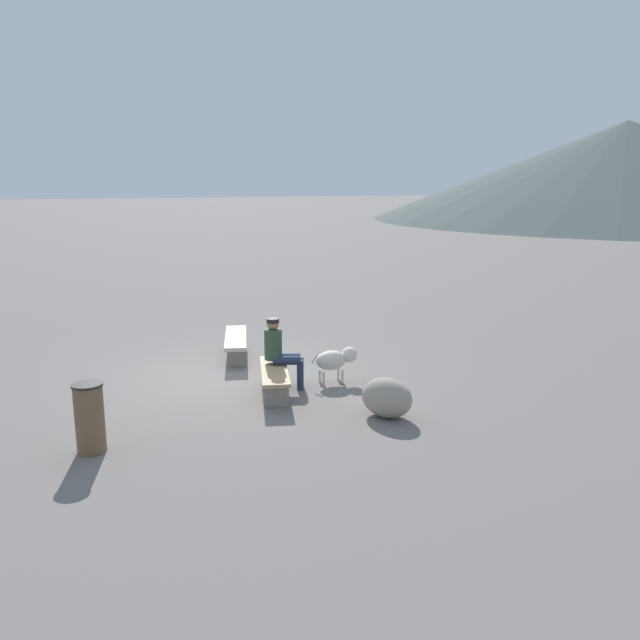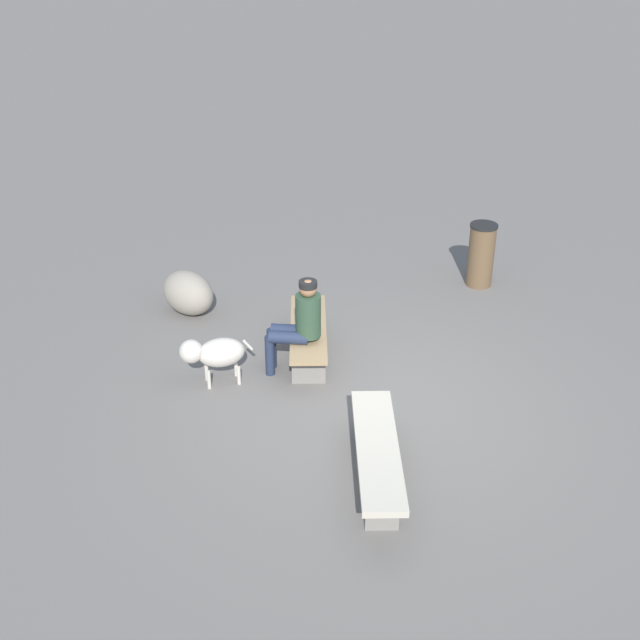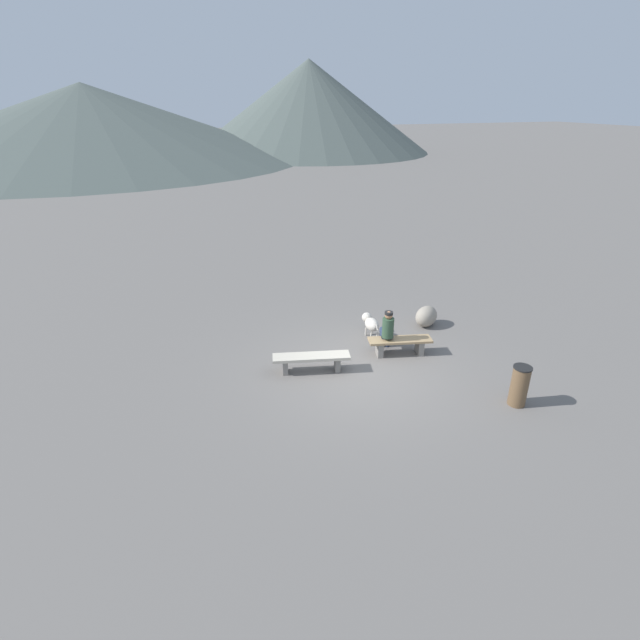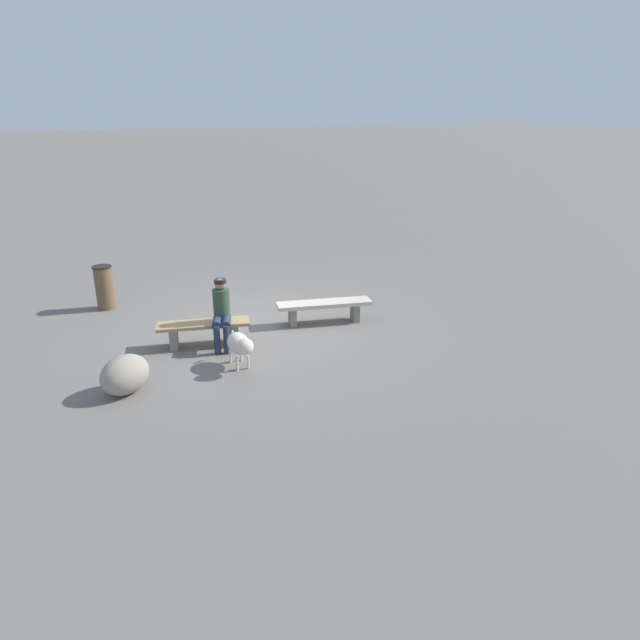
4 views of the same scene
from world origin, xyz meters
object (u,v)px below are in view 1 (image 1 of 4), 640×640
at_px(seated_person, 280,349).
at_px(trash_bin, 90,418).
at_px(bench_left, 236,341).
at_px(bench_right, 275,378).
at_px(boulder, 387,398).
at_px(dog, 336,359).

height_order(seated_person, trash_bin, seated_person).
height_order(bench_left, seated_person, seated_person).
distance_m(bench_right, boulder, 1.97).
bearing_deg(bench_right, bench_left, -164.39).
height_order(bench_left, bench_right, bench_left).
relative_size(bench_left, seated_person, 1.56).
xyz_separation_m(bench_left, bench_right, (2.39, 0.08, -0.03)).
bearing_deg(trash_bin, bench_left, 143.44).
bearing_deg(trash_bin, dog, 111.72).
xyz_separation_m(bench_right, dog, (-0.28, 1.17, 0.11)).
bearing_deg(boulder, trash_bin, -92.82).
distance_m(bench_left, dog, 2.45).
xyz_separation_m(bench_right, seated_person, (-0.29, 0.19, 0.38)).
xyz_separation_m(bench_left, trash_bin, (3.70, -2.74, 0.13)).
relative_size(bench_left, bench_right, 1.13).
bearing_deg(bench_right, boulder, 53.58).
distance_m(bench_left, seated_person, 2.15).
distance_m(dog, trash_bin, 4.29).
height_order(trash_bin, boulder, trash_bin).
relative_size(bench_left, trash_bin, 2.05).
bearing_deg(bench_left, boulder, 32.67).
bearing_deg(dog, bench_left, 120.07).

